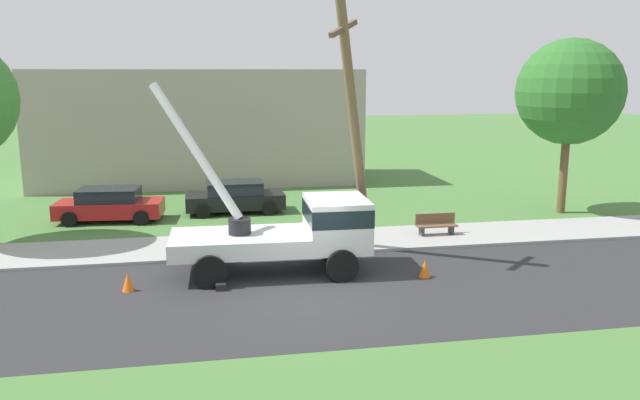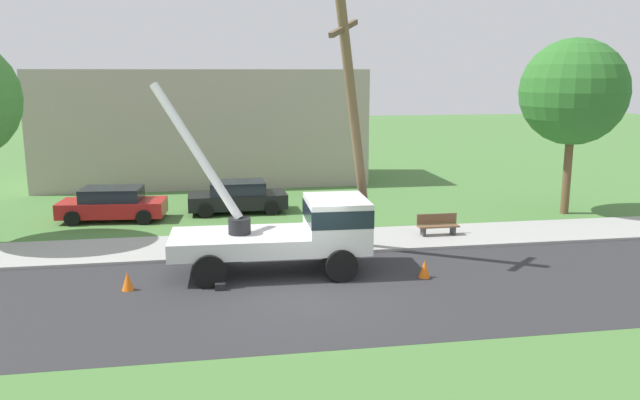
{
  "view_description": "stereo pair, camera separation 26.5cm",
  "coord_description": "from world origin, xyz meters",
  "views": [
    {
      "loc": [
        -2.87,
        -17.08,
        6.31
      ],
      "look_at": [
        0.72,
        2.46,
        2.25
      ],
      "focal_mm": 35.51,
      "sensor_mm": 36.0,
      "label": 1
    },
    {
      "loc": [
        -2.61,
        -17.12,
        6.31
      ],
      "look_at": [
        0.72,
        2.46,
        2.25
      ],
      "focal_mm": 35.51,
      "sensor_mm": 36.0,
      "label": 2
    }
  ],
  "objects": [
    {
      "name": "park_bench",
      "position": [
        5.84,
        5.49,
        0.46
      ],
      "size": [
        1.6,
        0.45,
        0.9
      ],
      "color": "brown",
      "rests_on": "ground"
    },
    {
      "name": "utility_truck",
      "position": [
        -0.1,
        2.21,
        1.41
      ],
      "size": [
        6.76,
        3.21,
        5.98
      ],
      "color": "silver",
      "rests_on": "ground"
    },
    {
      "name": "traffic_cone_ahead",
      "position": [
        3.74,
        0.88,
        0.28
      ],
      "size": [
        0.36,
        0.36,
        0.56
      ],
      "primitive_type": "cone",
      "color": "orange",
      "rests_on": "ground"
    },
    {
      "name": "roadside_tree_near",
      "position": [
        12.95,
        8.52,
        5.4
      ],
      "size": [
        4.63,
        4.63,
        7.74
      ],
      "color": "brown",
      "rests_on": "ground"
    },
    {
      "name": "leaning_utility_pole",
      "position": [
        2.06,
        3.42,
        4.48
      ],
      "size": [
        2.19,
        2.72,
        8.73
      ],
      "color": "brown",
      "rests_on": "ground"
    },
    {
      "name": "road_asphalt",
      "position": [
        0.0,
        0.0,
        0.0
      ],
      "size": [
        80.0,
        7.64,
        0.01
      ],
      "primitive_type": "cube",
      "color": "#2B2B2D",
      "rests_on": "ground"
    },
    {
      "name": "traffic_cone_behind",
      "position": [
        -5.21,
        1.22,
        0.28
      ],
      "size": [
        0.36,
        0.36,
        0.56
      ],
      "primitive_type": "cone",
      "color": "orange",
      "rests_on": "ground"
    },
    {
      "name": "lowrise_building_backdrop",
      "position": [
        -3.08,
        19.9,
        3.2
      ],
      "size": [
        18.0,
        6.0,
        6.4
      ],
      "primitive_type": "cube",
      "color": "#A5998C",
      "rests_on": "ground"
    },
    {
      "name": "ground_plane",
      "position": [
        0.0,
        12.0,
        0.0
      ],
      "size": [
        120.0,
        120.0,
        0.0
      ],
      "primitive_type": "plane",
      "color": "#477538"
    },
    {
      "name": "sidewalk_strip",
      "position": [
        0.0,
        5.43,
        0.05
      ],
      "size": [
        80.0,
        3.21,
        0.1
      ],
      "primitive_type": "cube",
      "color": "#9E9E99",
      "rests_on": "ground"
    },
    {
      "name": "parked_sedan_black",
      "position": [
        -1.6,
        11.22,
        0.71
      ],
      "size": [
        4.44,
        2.08,
        1.42
      ],
      "color": "black",
      "rests_on": "ground"
    },
    {
      "name": "parked_sedan_red",
      "position": [
        -6.95,
        10.51,
        0.71
      ],
      "size": [
        4.54,
        2.26,
        1.42
      ],
      "color": "#B21E1E",
      "rests_on": "ground"
    }
  ]
}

